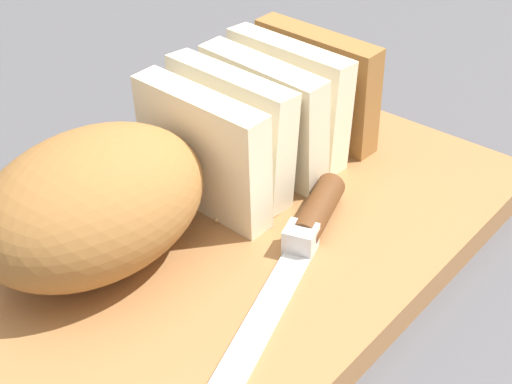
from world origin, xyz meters
TOP-DOWN VIEW (x-y plane):
  - ground_plane at (0.00, 0.00)m, footprint 3.00×3.00m
  - cutting_board at (0.00, 0.00)m, footprint 0.43×0.27m
  - bread_loaf at (-0.03, 0.05)m, footprint 0.33×0.12m
  - bread_knife at (-0.00, -0.04)m, footprint 0.27×0.12m
  - crumb_near_knife at (0.05, 0.01)m, footprint 0.01×0.01m
  - crumb_near_loaf at (0.02, 0.03)m, footprint 0.01×0.01m
  - crumb_stray_left at (-0.02, 0.02)m, footprint 0.00×0.00m

SIDE VIEW (x-z plane):
  - ground_plane at x=0.00m, z-range 0.00..0.00m
  - cutting_board at x=0.00m, z-range 0.00..0.02m
  - crumb_stray_left at x=-0.02m, z-range 0.02..0.03m
  - crumb_near_loaf at x=0.02m, z-range 0.02..0.03m
  - crumb_near_knife at x=0.05m, z-range 0.02..0.03m
  - bread_knife at x=0.00m, z-range 0.02..0.04m
  - bread_loaf at x=-0.03m, z-range 0.02..0.12m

